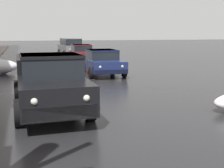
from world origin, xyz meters
The scene contains 5 objects.
snow_bank_near_corner_right centered at (4.30, 28.51, 0.27)m, with size 1.97×1.45×0.56m.
pickup_truck_black_approaching_near_lane centered at (-1.64, 9.28, 0.88)m, with size 2.14×5.42×1.76m.
sedan_darkblue_parked_kerbside_close centered at (1.95, 16.60, 0.75)m, with size 2.10×4.22×1.42m.
sedan_maroon_parked_kerbside_mid centered at (2.30, 24.52, 0.75)m, with size 2.02×4.49×1.42m.
suv_grey_parked_far_down_block centered at (2.43, 31.19, 0.99)m, with size 2.28×4.90×1.82m.
Camera 1 is at (-2.39, 0.02, 2.34)m, focal length 48.71 mm.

